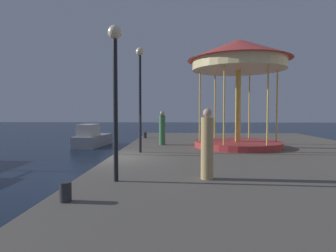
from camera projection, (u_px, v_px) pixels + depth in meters
name	position (u px, v px, depth m)	size (l,w,h in m)	color
ground_plane	(110.00, 176.00, 11.61)	(120.00, 120.00, 0.00)	#162338
quay_dock	(270.00, 168.00, 11.33)	(12.87, 26.81, 0.80)	#5B564F
motorboat_grey	(92.00, 138.00, 21.72)	(2.00, 4.38, 1.72)	gray
carousel	(239.00, 66.00, 14.59)	(5.25, 5.25, 5.54)	#B23333
lamp_post_mid_promenade	(115.00, 75.00, 7.37)	(0.36, 0.36, 4.06)	black
lamp_post_far_end	(140.00, 82.00, 12.71)	(0.36, 0.36, 4.69)	black
bollard_south	(145.00, 135.00, 19.99)	(0.24, 0.24, 0.40)	#2D2D33
bollard_north	(65.00, 192.00, 5.79)	(0.24, 0.24, 0.40)	#2D2D33
person_near_carousel	(162.00, 129.00, 15.80)	(0.34, 0.34, 1.88)	#387247
person_by_the_water	(207.00, 146.00, 7.72)	(0.34, 0.34, 1.92)	tan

